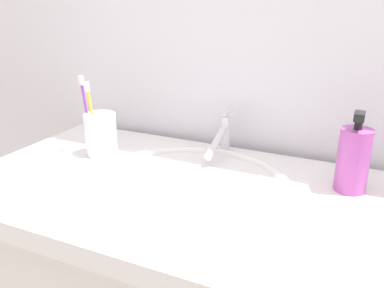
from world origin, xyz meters
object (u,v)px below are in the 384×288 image
object	(u,v)px
toothbrush_purple	(86,109)
soap_dispenser	(353,159)
toothbrush_cup	(101,134)
toothbrush_yellow	(92,113)
faucet	(222,136)

from	to	relation	value
toothbrush_purple	soap_dispenser	size ratio (longest dim) A/B	1.14
toothbrush_cup	soap_dispenser	world-z (taller)	soap_dispenser
toothbrush_yellow	toothbrush_purple	size ratio (longest dim) A/B	0.94
soap_dispenser	toothbrush_yellow	bearing A→B (deg)	-174.42
toothbrush_yellow	toothbrush_cup	bearing A→B (deg)	37.32
faucet	toothbrush_yellow	world-z (taller)	toothbrush_yellow
toothbrush_cup	soap_dispenser	size ratio (longest dim) A/B	0.62
faucet	soap_dispenser	bearing A→B (deg)	-13.37
faucet	toothbrush_cup	size ratio (longest dim) A/B	1.51
faucet	toothbrush_cup	bearing A→B (deg)	-156.34
soap_dispenser	toothbrush_cup	bearing A→B (deg)	-175.33
toothbrush_yellow	faucet	bearing A→B (deg)	24.41
toothbrush_cup	toothbrush_yellow	xyz separation A→B (m)	(-0.01, -0.01, 0.06)
toothbrush_yellow	toothbrush_purple	xyz separation A→B (m)	(-0.02, 0.01, 0.01)
toothbrush_yellow	toothbrush_purple	bearing A→B (deg)	164.11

